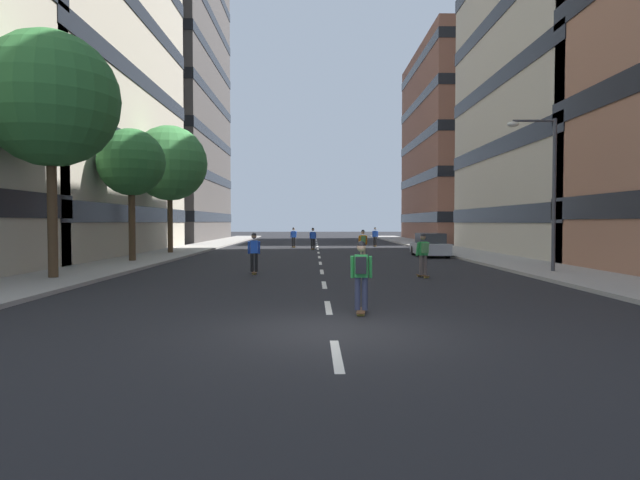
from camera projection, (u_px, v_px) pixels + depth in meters
ground_plane at (318, 252)px, 39.22m from camera, size 170.00×170.00×0.00m
sidewalk_left at (190, 249)px, 42.62m from camera, size 3.78×77.92×0.14m
sidewalk_right at (445, 249)px, 42.89m from camera, size 3.78×77.92×0.14m
lane_markings at (318, 251)px, 41.38m from camera, size 0.16×67.20×0.01m
building_left_far at (157, 83)px, 63.58m from camera, size 13.86×23.56×37.51m
building_right_mid at (595, 21)px, 36.60m from camera, size 13.86×20.67×32.02m
building_right_far at (473, 145)px, 64.31m from camera, size 13.86×22.12×23.02m
parked_car_near at (430, 246)px, 34.44m from camera, size 1.82×4.40×1.52m
street_tree_near at (131, 163)px, 28.84m from camera, size 3.63×3.63×7.16m
street_tree_mid at (170, 163)px, 36.55m from camera, size 5.14×5.14×8.72m
street_tree_far at (50, 100)px, 19.97m from camera, size 5.06×5.06×9.25m
streetlamp_right at (546, 178)px, 22.65m from camera, size 2.13×0.30×6.50m
skater_0 at (361, 272)px, 12.89m from camera, size 0.55×0.92×1.78m
skater_1 at (313, 237)px, 43.24m from camera, size 0.56×0.92×1.78m
skater_2 at (294, 236)px, 46.84m from camera, size 0.57×0.92×1.78m
skater_3 at (254, 251)px, 22.86m from camera, size 0.55×0.92×1.78m
skater_4 at (423, 252)px, 21.43m from camera, size 0.57×0.92×1.78m
skater_5 at (363, 242)px, 32.21m from camera, size 0.53×0.90×1.78m
skater_6 at (375, 236)px, 48.57m from camera, size 0.56×0.92×1.78m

